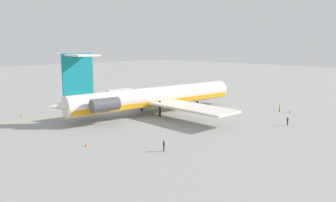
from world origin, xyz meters
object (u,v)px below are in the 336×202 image
(ground_crew_near_nose, at_px, (288,120))
(safety_cone_wingtip, at_px, (86,145))
(safety_cone_nose, at_px, (22,114))
(safety_cone_tail, at_px, (290,111))
(main_jetliner, at_px, (151,97))
(ground_crew_near_tail, at_px, (164,144))
(ground_crew_portside, at_px, (280,107))

(ground_crew_near_nose, bearing_deg, safety_cone_wingtip, -92.48)
(safety_cone_nose, relative_size, safety_cone_tail, 1.00)
(main_jetliner, xyz_separation_m, ground_crew_near_tail, (16.35, 21.27, -2.70))
(safety_cone_wingtip, relative_size, safety_cone_tail, 1.00)
(ground_crew_near_nose, bearing_deg, safety_cone_nose, -122.31)
(main_jetliner, bearing_deg, ground_crew_portside, -33.48)
(safety_cone_wingtip, distance_m, safety_cone_tail, 47.90)
(ground_crew_near_nose, xyz_separation_m, ground_crew_portside, (-11.01, -7.29, -0.03))
(safety_cone_nose, relative_size, safety_cone_wingtip, 1.00)
(ground_crew_portside, distance_m, safety_cone_nose, 57.87)
(main_jetliner, height_order, safety_cone_nose, main_jetliner)
(safety_cone_nose, bearing_deg, ground_crew_near_nose, 126.50)
(safety_cone_nose, bearing_deg, main_jetliner, 139.84)
(ground_crew_near_tail, bearing_deg, safety_cone_wingtip, -45.51)
(ground_crew_near_tail, relative_size, safety_cone_tail, 3.04)
(ground_crew_near_tail, bearing_deg, safety_cone_tail, -170.14)
(main_jetliner, relative_size, ground_crew_near_tail, 28.28)
(ground_crew_near_nose, height_order, safety_cone_wingtip, ground_crew_near_nose)
(main_jetliner, distance_m, safety_cone_nose, 28.41)
(ground_crew_portside, xyz_separation_m, safety_cone_nose, (44.11, -37.44, -0.79))
(ground_crew_portside, xyz_separation_m, safety_cone_tail, (-1.06, 2.06, -0.79))
(ground_crew_near_nose, relative_size, safety_cone_tail, 3.14)
(ground_crew_portside, distance_m, safety_cone_wingtip, 46.48)
(ground_crew_portside, distance_m, safety_cone_tail, 2.45)
(main_jetliner, xyz_separation_m, ground_crew_portside, (-22.57, 19.26, -2.70))
(ground_crew_near_tail, bearing_deg, main_jetliner, -117.61)
(ground_crew_portside, height_order, safety_cone_wingtip, ground_crew_portside)
(safety_cone_wingtip, bearing_deg, ground_crew_near_tail, 124.56)
(ground_crew_near_nose, xyz_separation_m, safety_cone_tail, (-12.07, -5.23, -0.82))
(safety_cone_wingtip, bearing_deg, main_jetliner, -154.03)
(main_jetliner, height_order, ground_crew_near_tail, main_jetliner)
(main_jetliner, xyz_separation_m, safety_cone_tail, (-23.63, 21.32, -3.49))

